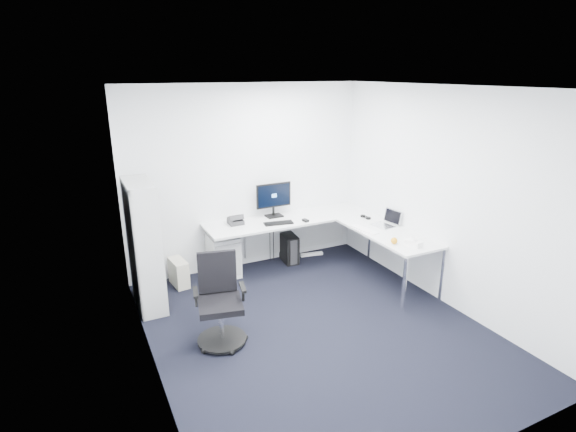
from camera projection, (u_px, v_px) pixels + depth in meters
name	position (u px, v px, depth m)	size (l,w,h in m)	color
ground	(316.00, 329.00, 5.21)	(4.20, 4.20, 0.00)	black
ceiling	(322.00, 87.00, 4.37)	(4.20, 4.20, 0.00)	white
wall_back	(247.00, 178.00, 6.58)	(3.60, 0.02, 2.70)	white
wall_front	(476.00, 307.00, 3.00)	(3.60, 0.02, 2.70)	white
wall_left	(145.00, 246.00, 4.03)	(0.02, 4.20, 2.70)	white
wall_right	(445.00, 198.00, 5.55)	(0.02, 4.20, 2.70)	white
l_desk	(302.00, 249.00, 6.52)	(2.60, 1.45, 0.76)	silver
drawer_pedestal	(223.00, 255.00, 6.51)	(0.40, 0.49, 0.61)	silver
bookshelf	(144.00, 245.00, 5.51)	(0.31, 0.81, 1.62)	#B2B4B4
task_chair	(220.00, 302.00, 4.79)	(0.56, 0.56, 1.00)	black
black_pc_tower	(289.00, 247.00, 7.02)	(0.20, 0.45, 0.44)	black
beige_pc_tower	(179.00, 273.00, 6.22)	(0.18, 0.39, 0.37)	#BAB49E
power_strip	(312.00, 254.00, 7.27)	(0.37, 0.06, 0.04)	white
monitor	(274.00, 200.00, 6.68)	(0.55, 0.18, 0.53)	black
black_keyboard	(279.00, 223.00, 6.44)	(0.42, 0.15, 0.02)	black
mouse	(305.00, 220.00, 6.54)	(0.06, 0.10, 0.03)	black
desk_phone	(236.00, 219.00, 6.42)	(0.20, 0.20, 0.14)	#2A2A2D
laptop	(383.00, 219.00, 6.31)	(0.31, 0.30, 0.22)	silver
white_keyboard	(364.00, 229.00, 6.19)	(0.13, 0.45, 0.02)	white
headphones	(366.00, 216.00, 6.69)	(0.11, 0.18, 0.05)	black
orange_fruit	(394.00, 241.00, 5.68)	(0.09, 0.09, 0.09)	orange
tissue_box	(413.00, 243.00, 5.62)	(0.11, 0.21, 0.07)	white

